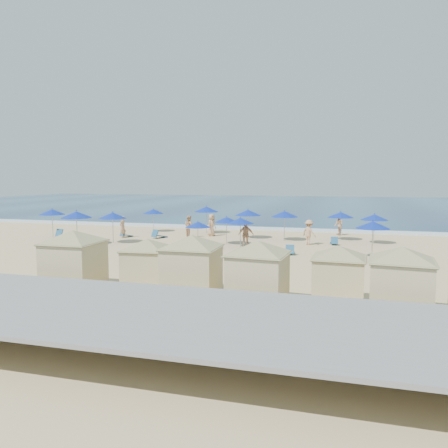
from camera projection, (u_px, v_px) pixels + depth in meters
The scene contains 36 objects.
ground at pixel (210, 256), 27.78m from camera, with size 160.00×160.00×0.00m, color #DBBF8B.
ocean at pixel (299, 205), 80.49m from camera, with size 160.00×80.00×0.06m, color navy.
surf_line at pixel (257, 228), 42.63m from camera, with size 160.00×2.50×0.08m, color white.
seawall at pixel (92, 305), 14.78m from camera, with size 160.00×6.10×1.22m.
trash_bin at pixel (182, 264), 23.19m from camera, with size 0.74×0.74×0.74m, color black.
cabana_0 at pixel (74, 253), 19.06m from camera, with size 4.70×4.70×2.95m.
cabana_1 at pixel (147, 258), 18.99m from camera, with size 4.05×4.05×2.55m.
cabana_2 at pixel (192, 258), 17.96m from camera, with size 4.60×4.60×2.88m.
cabana_3 at pixel (258, 265), 16.70m from camera, with size 4.49×4.49×2.82m.
cabana_4 at pixel (339, 268), 16.86m from camera, with size 4.10×4.10×2.58m.
cabana_5 at pixel (402, 273), 15.40m from camera, with size 4.44×4.44×2.80m.
umbrella_0 at pixel (52, 212), 36.44m from camera, with size 2.15×2.15×2.45m.
umbrella_1 at pixel (76, 215), 32.10m from camera, with size 2.29×2.29×2.61m.
umbrella_2 at pixel (153, 211), 40.22m from camera, with size 1.92×1.92×2.18m.
umbrella_3 at pixel (113, 215), 33.13m from camera, with size 2.14×2.14×2.44m.
umbrella_4 at pixel (206, 209), 38.99m from camera, with size 2.20×2.20×2.50m.
umbrella_5 at pixel (227, 220), 32.49m from camera, with size 1.88×1.88×2.14m.
umbrella_6 at pixel (198, 225), 29.89m from camera, with size 1.80×1.80×2.04m.
umbrella_7 at pixel (248, 213), 35.63m from camera, with size 2.16×2.16×2.46m.
umbrella_8 at pixel (240, 221), 30.98m from camera, with size 1.95×1.95×2.22m.
umbrella_9 at pixel (284, 214), 34.40m from camera, with size 2.15×2.15×2.44m.
umbrella_10 at pixel (374, 217), 32.68m from camera, with size 2.05×2.05×2.33m.
umbrella_11 at pixel (373, 225), 26.70m from camera, with size 2.11×2.11×2.40m.
umbrella_12 at pixel (341, 215), 34.62m from camera, with size 2.07×2.07×2.35m.
beach_chair_0 at pixel (62, 234), 36.46m from camera, with size 0.71×1.42×0.76m.
beach_chair_1 at pixel (125, 235), 36.72m from camera, with size 0.85×1.21×0.61m.
beach_chair_2 at pixel (158, 235), 36.05m from camera, with size 1.11×1.49×0.75m.
beach_chair_3 at pixel (191, 251), 28.49m from camera, with size 0.88×1.26×0.63m.
beach_chair_4 at pixel (290, 251), 28.34m from camera, with size 0.66×1.29×0.68m.
beach_chair_5 at pixel (334, 242), 32.44m from camera, with size 0.63×1.21×0.64m.
beachgoer_0 at pixel (123, 227), 36.20m from camera, with size 0.66×0.43×1.82m, color tan.
beachgoer_1 at pixel (189, 227), 36.26m from camera, with size 0.90×0.70×1.86m, color tan.
beachgoer_2 at pixel (246, 235), 31.01m from camera, with size 1.09×0.45×1.86m, color tan.
beachgoer_3 at pixel (309, 232), 32.33m from camera, with size 1.21×0.69×1.87m, color tan.
beachgoer_4 at pixel (212, 225), 37.27m from camera, with size 0.93×0.60×1.89m, color tan.
beachgoer_5 at pixel (339, 225), 37.81m from camera, with size 0.87×0.68×1.79m, color tan.
Camera 1 is at (8.17, -26.19, 4.93)m, focal length 35.00 mm.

